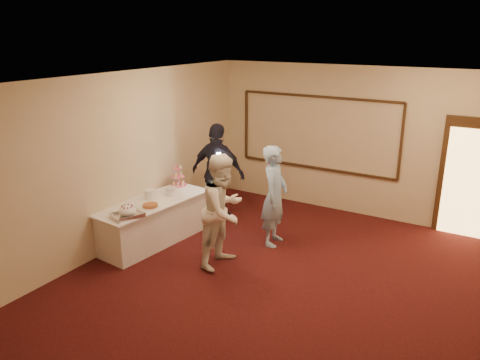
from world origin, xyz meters
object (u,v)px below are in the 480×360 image
object	(u,v)px
pavlova_tray	(128,212)
plate_stack_a	(150,194)
tart	(150,206)
cupcake_stand	(178,177)
guest	(218,173)
man	(275,196)
buffet_table	(153,221)
woman	(224,211)
plate_stack_b	(171,191)

from	to	relation	value
pavlova_tray	plate_stack_a	size ratio (longest dim) A/B	2.80
plate_stack_a	tart	world-z (taller)	plate_stack_a
cupcake_stand	plate_stack_a	size ratio (longest dim) A/B	2.29
plate_stack_a	guest	distance (m)	1.48
tart	pavlova_tray	bearing A→B (deg)	-93.01
cupcake_stand	tart	bearing A→B (deg)	-74.79
cupcake_stand	man	xyz separation A→B (m)	(2.03, 0.09, -0.04)
guest	tart	bearing A→B (deg)	78.20
buffet_table	woman	xyz separation A→B (m)	(1.52, -0.05, 0.53)
tart	woman	size ratio (longest dim) A/B	0.16
buffet_table	plate_stack_b	world-z (taller)	plate_stack_b
plate_stack_b	tart	xyz separation A→B (m)	(0.07, -0.65, -0.05)
buffet_table	plate_stack_a	distance (m)	0.49
woman	cupcake_stand	bearing A→B (deg)	61.44
buffet_table	guest	size ratio (longest dim) A/B	1.16
cupcake_stand	plate_stack_a	xyz separation A→B (m)	(0.05, -0.86, -0.08)
buffet_table	tart	xyz separation A→B (m)	(0.17, -0.24, 0.41)
man	plate_stack_b	bearing A→B (deg)	100.95
tart	guest	distance (m)	1.73
guest	cupcake_stand	bearing A→B (deg)	37.89
woman	pavlova_tray	bearing A→B (deg)	119.24
cupcake_stand	guest	bearing A→B (deg)	40.96
pavlova_tray	cupcake_stand	world-z (taller)	cupcake_stand
cupcake_stand	woman	world-z (taller)	woman
cupcake_stand	buffet_table	bearing A→B (deg)	-80.85
buffet_table	guest	world-z (taller)	guest
cupcake_stand	plate_stack_b	xyz separation A→B (m)	(0.25, -0.54, -0.09)
man	cupcake_stand	bearing A→B (deg)	84.01
buffet_table	pavlova_tray	size ratio (longest dim) A/B	3.97
pavlova_tray	plate_stack_b	bearing A→B (deg)	92.36
pavlova_tray	cupcake_stand	size ratio (longest dim) A/B	1.22
man	guest	world-z (taller)	guest
plate_stack_a	man	xyz separation A→B (m)	(1.99, 0.95, 0.04)
plate_stack_b	man	bearing A→B (deg)	19.46
cupcake_stand	woman	size ratio (longest dim) A/B	0.25
tart	woman	world-z (taller)	woman
woman	tart	bearing A→B (deg)	100.22
pavlova_tray	cupcake_stand	bearing A→B (deg)	99.88
plate_stack_b	tart	world-z (taller)	plate_stack_b
plate_stack_b	cupcake_stand	bearing A→B (deg)	114.73
plate_stack_a	plate_stack_b	bearing A→B (deg)	57.83
buffet_table	plate_stack_b	bearing A→B (deg)	76.93
buffet_table	plate_stack_b	size ratio (longest dim) A/B	12.10
cupcake_stand	plate_stack_b	world-z (taller)	cupcake_stand
woman	guest	size ratio (longest dim) A/B	0.94
plate_stack_a	plate_stack_b	size ratio (longest dim) A/B	1.09
tart	woman	xyz separation A→B (m)	(1.35, 0.19, 0.12)
plate_stack_a	cupcake_stand	bearing A→B (deg)	93.02
tart	plate_stack_b	bearing A→B (deg)	96.57
pavlova_tray	woman	world-z (taller)	woman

